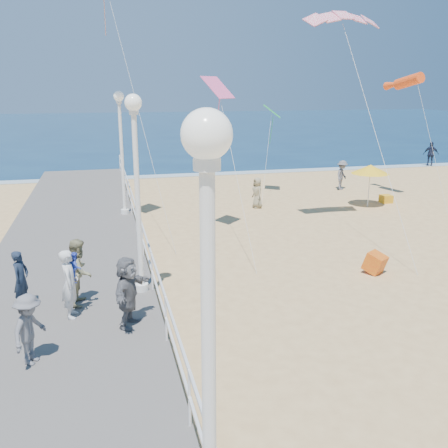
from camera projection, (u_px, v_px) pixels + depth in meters
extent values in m
plane|color=tan|center=(319.00, 286.00, 15.25)|extent=(160.00, 160.00, 0.00)
cube|color=#0C2949|center=(142.00, 127.00, 76.10)|extent=(160.00, 90.00, 0.05)
cube|color=silver|center=(195.00, 175.00, 34.43)|extent=(160.00, 1.20, 0.04)
cube|color=slate|center=(62.00, 305.00, 13.47)|extent=(5.00, 44.00, 0.40)
cube|color=white|center=(151.00, 254.00, 13.70)|extent=(0.05, 42.00, 0.06)
cube|color=white|center=(152.00, 271.00, 13.83)|extent=(0.05, 42.00, 0.04)
cylinder|color=white|center=(209.00, 411.00, 4.83)|extent=(0.14, 0.14, 4.70)
sphere|color=white|center=(207.00, 134.00, 4.13)|extent=(0.44, 0.44, 0.44)
cylinder|color=white|center=(142.00, 287.00, 13.88)|extent=(0.36, 0.36, 0.20)
cylinder|color=white|center=(138.00, 205.00, 13.26)|extent=(0.14, 0.14, 4.70)
sphere|color=white|center=(133.00, 103.00, 12.56)|extent=(0.44, 0.44, 0.44)
cylinder|color=white|center=(125.00, 211.00, 22.31)|extent=(0.36, 0.36, 0.20)
cylinder|color=white|center=(122.00, 159.00, 21.69)|extent=(0.14, 0.14, 4.70)
sphere|color=white|center=(119.00, 96.00, 20.98)|extent=(0.44, 0.44, 0.44)
imported|color=silver|center=(70.00, 284.00, 12.12)|extent=(0.45, 0.65, 1.72)
imported|color=blue|center=(75.00, 267.00, 12.19)|extent=(0.31, 0.39, 0.76)
imported|color=#172234|center=(21.00, 279.00, 12.74)|extent=(0.53, 0.64, 1.49)
imported|color=gray|center=(80.00, 271.00, 12.90)|extent=(0.79, 0.95, 1.74)
imported|color=slate|center=(29.00, 329.00, 10.07)|extent=(0.92, 1.12, 1.50)
imported|color=slate|center=(128.00, 292.00, 11.64)|extent=(1.17, 1.65, 1.72)
imported|color=#5A5A5F|center=(342.00, 175.00, 29.37)|extent=(1.25, 1.24, 1.73)
imported|color=#1A223A|center=(431.00, 154.00, 37.98)|extent=(1.19, 0.90, 1.88)
imported|color=gray|center=(257.00, 193.00, 24.92)|extent=(0.58, 0.81, 1.54)
cube|color=red|center=(375.00, 265.00, 16.20)|extent=(0.85, 0.89, 0.74)
cylinder|color=white|center=(369.00, 189.00, 25.17)|extent=(0.05, 0.05, 1.80)
cone|color=yellow|center=(370.00, 169.00, 24.90)|extent=(1.90, 1.90, 0.45)
cube|color=orange|center=(386.00, 199.00, 26.20)|extent=(0.55, 0.55, 0.40)
cylinder|color=#FD4B15|center=(409.00, 81.00, 25.58)|extent=(1.04, 2.85, 1.12)
cube|color=#F25997|center=(218.00, 87.00, 19.08)|extent=(1.45, 1.45, 0.83)
cube|color=green|center=(272.00, 111.00, 27.18)|extent=(1.27, 1.40, 0.70)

